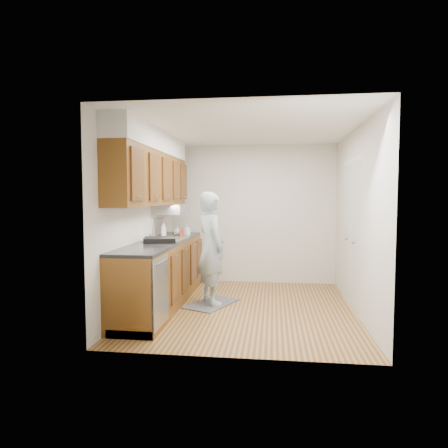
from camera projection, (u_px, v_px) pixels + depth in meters
name	position (u px, v px, depth m)	size (l,w,h in m)	color
floor	(245.00, 308.00, 5.63)	(3.50, 3.50, 0.00)	#A47A3E
ceiling	(246.00, 129.00, 5.46)	(3.50, 3.50, 0.00)	white
wall_left	(141.00, 219.00, 5.73)	(0.02, 3.50, 2.50)	beige
wall_right	(357.00, 221.00, 5.36)	(0.02, 3.50, 2.50)	beige
wall_back	(252.00, 214.00, 7.28)	(3.00, 0.02, 2.50)	beige
counter	(162.00, 272.00, 5.74)	(0.64, 2.80, 1.30)	brown
upper_cabinets	(153.00, 170.00, 5.70)	(0.47, 2.80, 1.21)	brown
closet_door	(351.00, 235.00, 5.68)	(0.02, 1.22, 2.05)	white
floor_mat	(211.00, 304.00, 5.84)	(0.50, 0.85, 0.02)	slate
person	(211.00, 241.00, 5.77)	(0.65, 0.43, 1.84)	#94ABB4
soap_bottle_a	(164.00, 229.00, 6.32)	(0.09, 0.09, 0.24)	silver
soap_bottle_b	(187.00, 230.00, 6.49)	(0.08, 0.08, 0.18)	silver
soap_bottle_c	(177.00, 230.00, 6.58)	(0.12, 0.12, 0.16)	silver
soda_can	(181.00, 233.00, 6.20)	(0.07, 0.07, 0.12)	red
steel_can	(184.00, 232.00, 6.42)	(0.07, 0.07, 0.13)	#A5A5AA
dish_rack	(160.00, 240.00, 5.52)	(0.43, 0.36, 0.07)	black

